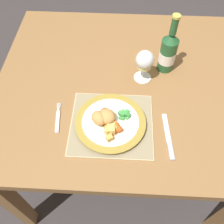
{
  "coord_description": "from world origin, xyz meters",
  "views": [
    {
      "loc": [
        -0.03,
        -0.73,
        1.54
      ],
      "look_at": [
        -0.05,
        -0.2,
        0.78
      ],
      "focal_mm": 40.0,
      "sensor_mm": 36.0,
      "label": 1
    }
  ],
  "objects": [
    {
      "name": "dining_table",
      "position": [
        0.0,
        0.0,
        0.65
      ],
      "size": [
        1.12,
        0.97,
        0.74
      ],
      "color": "olive",
      "rests_on": "ground"
    },
    {
      "name": "bottle",
      "position": [
        0.17,
        0.08,
        0.83
      ],
      "size": [
        0.07,
        0.07,
        0.26
      ],
      "color": "#23562D",
      "rests_on": "dining_table"
    },
    {
      "name": "placemat",
      "position": [
        -0.05,
        -0.23,
        0.74
      ],
      "size": [
        0.31,
        0.29,
        0.01
      ],
      "color": "#CCB789",
      "rests_on": "dining_table"
    },
    {
      "name": "breaded_croquettes",
      "position": [
        -0.08,
        -0.23,
        0.79
      ],
      "size": [
        0.11,
        0.09,
        0.04
      ],
      "color": "tan",
      "rests_on": "dinner_plate"
    },
    {
      "name": "roast_potatoes",
      "position": [
        -0.05,
        -0.28,
        0.78
      ],
      "size": [
        0.05,
        0.07,
        0.03
      ],
      "color": "gold",
      "rests_on": "dinner_plate"
    },
    {
      "name": "green_beans_pile",
      "position": [
        -0.01,
        -0.2,
        0.77
      ],
      "size": [
        0.05,
        0.05,
        0.02
      ],
      "color": "#4CA84C",
      "rests_on": "dinner_plate"
    },
    {
      "name": "ground_plane",
      "position": [
        0.0,
        0.0,
        0.0
      ],
      "size": [
        6.0,
        6.0,
        0.0
      ],
      "primitive_type": "plane",
      "color": "#383333"
    },
    {
      "name": "wine_glass",
      "position": [
        0.07,
        0.02,
        0.84
      ],
      "size": [
        0.07,
        0.07,
        0.14
      ],
      "color": "silver",
      "rests_on": "dining_table"
    },
    {
      "name": "dinner_plate",
      "position": [
        -0.06,
        -0.23,
        0.76
      ],
      "size": [
        0.26,
        0.26,
        0.02
      ],
      "color": "white",
      "rests_on": "placemat"
    },
    {
      "name": "glazed_carrots",
      "position": [
        -0.04,
        -0.27,
        0.78
      ],
      "size": [
        0.07,
        0.05,
        0.02
      ],
      "color": "orange",
      "rests_on": "dinner_plate"
    },
    {
      "name": "table_knife",
      "position": [
        0.16,
        -0.29,
        0.74
      ],
      "size": [
        0.03,
        0.19,
        0.01
      ],
      "color": "silver",
      "rests_on": "dining_table"
    },
    {
      "name": "fork",
      "position": [
        -0.26,
        -0.22,
        0.74
      ],
      "size": [
        0.03,
        0.14,
        0.01
      ],
      "color": "silver",
      "rests_on": "dining_table"
    }
  ]
}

